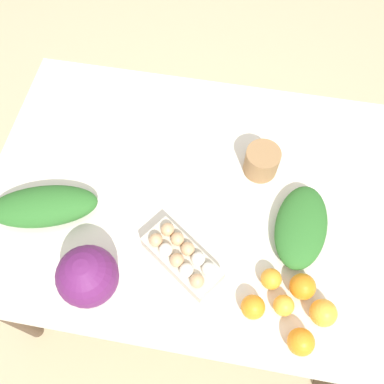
% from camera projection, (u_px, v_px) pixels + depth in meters
% --- Properties ---
extents(ground_plane, '(8.00, 8.00, 0.00)m').
position_uv_depth(ground_plane, '(192.00, 262.00, 2.18)').
color(ground_plane, '#C6B289').
extents(dining_table, '(1.45, 1.04, 0.77)m').
position_uv_depth(dining_table, '(192.00, 205.00, 1.57)').
color(dining_table, silver).
rests_on(dining_table, ground_plane).
extents(cabbage_purple, '(0.19, 0.19, 0.19)m').
position_uv_depth(cabbage_purple, '(88.00, 276.00, 1.27)').
color(cabbage_purple, '#601E5B').
rests_on(cabbage_purple, dining_table).
extents(egg_carton, '(0.28, 0.25, 0.09)m').
position_uv_depth(egg_carton, '(182.00, 257.00, 1.34)').
color(egg_carton, beige).
rests_on(egg_carton, dining_table).
extents(paper_bag, '(0.12, 0.12, 0.11)m').
position_uv_depth(paper_bag, '(262.00, 161.00, 1.49)').
color(paper_bag, '#997047').
rests_on(paper_bag, dining_table).
extents(greens_bunch_chard, '(0.20, 0.32, 0.08)m').
position_uv_depth(greens_bunch_chard, '(301.00, 226.00, 1.40)').
color(greens_bunch_chard, '#2D6B28').
rests_on(greens_bunch_chard, dining_table).
extents(greens_bunch_beet_tops, '(0.39, 0.24, 0.10)m').
position_uv_depth(greens_bunch_beet_tops, '(44.00, 206.00, 1.42)').
color(greens_bunch_beet_tops, '#2D6B28').
rests_on(greens_bunch_beet_tops, dining_table).
extents(orange_0, '(0.06, 0.06, 0.06)m').
position_uv_depth(orange_0, '(284.00, 305.00, 1.29)').
color(orange_0, '#F9A833').
rests_on(orange_0, dining_table).
extents(orange_1, '(0.08, 0.08, 0.08)m').
position_uv_depth(orange_1, '(323.00, 313.00, 1.27)').
color(orange_1, '#F9A833').
rests_on(orange_1, dining_table).
extents(orange_2, '(0.07, 0.07, 0.07)m').
position_uv_depth(orange_2, '(271.00, 279.00, 1.32)').
color(orange_2, orange).
rests_on(orange_2, dining_table).
extents(orange_3, '(0.07, 0.07, 0.07)m').
position_uv_depth(orange_3, '(253.00, 307.00, 1.28)').
color(orange_3, orange).
rests_on(orange_3, dining_table).
extents(orange_4, '(0.08, 0.08, 0.08)m').
position_uv_depth(orange_4, '(301.00, 342.00, 1.23)').
color(orange_4, orange).
rests_on(orange_4, dining_table).
extents(orange_5, '(0.08, 0.08, 0.08)m').
position_uv_depth(orange_5, '(303.00, 287.00, 1.31)').
color(orange_5, orange).
rests_on(orange_5, dining_table).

